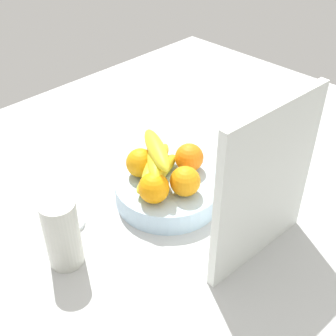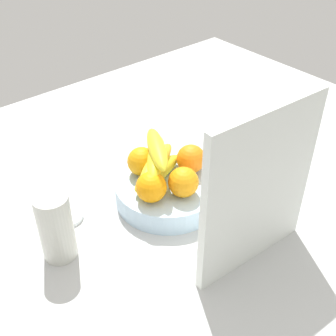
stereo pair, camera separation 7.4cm
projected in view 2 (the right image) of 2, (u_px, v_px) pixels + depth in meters
ground_plane at (157, 206)px, 110.66cm from camera, size 180.00×140.00×3.00cm
fruit_bowl at (168, 190)px, 108.91cm from camera, size 25.65×25.65×5.48cm
orange_front_left at (183, 182)px, 101.34cm from camera, size 7.07×7.07×7.07cm
orange_front_right at (191, 159)px, 108.68cm from camera, size 7.07×7.07×7.07cm
orange_center at (143, 161)px, 108.01cm from camera, size 7.07×7.07×7.07cm
orange_back_left at (151, 187)px, 99.91cm from camera, size 7.07×7.07×7.07cm
banana_bunch at (157, 161)px, 105.08cm from camera, size 17.48×16.79×10.60cm
cutting_board at (259, 191)px, 84.76cm from camera, size 28.06×3.55×36.00cm
thermos_tumbler at (55, 226)px, 91.55cm from camera, size 7.21×7.21×15.87cm
jar_lid at (68, 217)px, 104.58cm from camera, size 7.00×7.00×1.04cm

